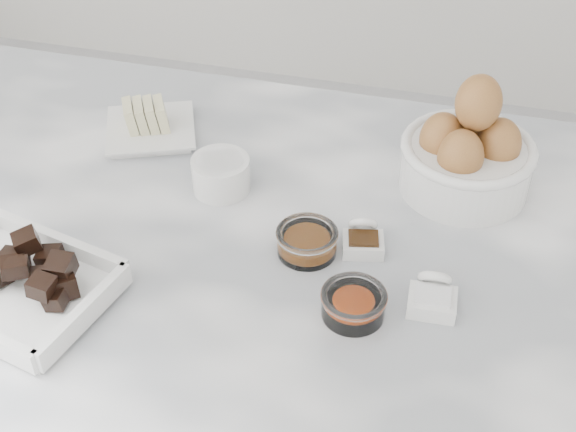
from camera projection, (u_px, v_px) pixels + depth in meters
The scene contains 9 objects.
marble_slab at pixel (267, 265), 1.01m from camera, with size 1.20×0.80×0.04m, color white.
chocolate_dish at pixel (13, 281), 0.92m from camera, with size 0.25×0.21×0.06m.
butter_plate at pixel (149, 123), 1.18m from camera, with size 0.17×0.17×0.05m.
sugar_ramekin at pixel (221, 173), 1.08m from camera, with size 0.08×0.08×0.05m.
egg_bowl at pixel (468, 154), 1.06m from camera, with size 0.18×0.18×0.17m.
honey_bowl at pixel (307, 241), 0.99m from camera, with size 0.08×0.08×0.03m.
zest_bowl at pixel (354, 303), 0.90m from camera, with size 0.08×0.08×0.03m.
vanilla_spoon at pixel (363, 239), 1.00m from camera, with size 0.06×0.07×0.04m.
salt_spoon at pixel (433, 296), 0.92m from camera, with size 0.06×0.07×0.04m.
Camera 1 is at (0.21, -0.70, 1.61)m, focal length 50.00 mm.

